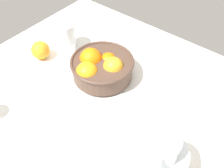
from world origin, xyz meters
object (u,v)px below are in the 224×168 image
object	(u,v)px
fruit_bowl	(101,67)
juice_glass	(66,37)
juice_pitcher	(155,163)
loose_orange_1	(41,50)
spoon	(64,132)

from	to	relation	value
fruit_bowl	juice_glass	distance (cm)	24.72
fruit_bowl	juice_pitcher	size ratio (longest dim) A/B	1.21
juice_pitcher	loose_orange_1	size ratio (longest dim) A/B	2.62
juice_pitcher	juice_glass	distance (cm)	67.33
juice_pitcher	juice_glass	world-z (taller)	juice_pitcher
fruit_bowl	spoon	world-z (taller)	fruit_bowl
fruit_bowl	juice_glass	bearing A→B (deg)	168.16
juice_pitcher	loose_orange_1	bearing A→B (deg)	167.13
juice_pitcher	loose_orange_1	distance (cm)	66.94
juice_glass	fruit_bowl	bearing A→B (deg)	-11.84
juice_glass	spoon	world-z (taller)	juice_glass
loose_orange_1	juice_pitcher	bearing A→B (deg)	-12.87
juice_pitcher	fruit_bowl	bearing A→B (deg)	150.13
loose_orange_1	spoon	bearing A→B (deg)	-30.74
juice_glass	loose_orange_1	distance (cm)	12.35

